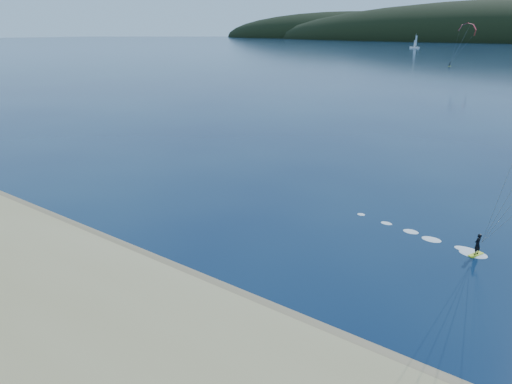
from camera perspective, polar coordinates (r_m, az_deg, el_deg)
ground at (r=28.80m, az=-14.52°, el=-14.32°), size 1800.00×1800.00×0.00m
wet_sand at (r=31.24m, az=-8.03°, el=-10.85°), size 220.00×2.50×0.10m
kitesurfer_far at (r=223.07m, az=24.42°, el=17.39°), size 10.84×6.52×17.17m
sailboat at (r=436.57m, az=18.89°, el=16.45°), size 8.58×5.39×11.99m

